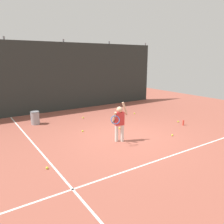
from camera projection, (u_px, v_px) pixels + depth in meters
ground_plane at (124, 137)px, 8.03m from camera, size 20.00×20.00×0.00m
court_line_baseline at (167, 157)px, 6.36m from camera, size 9.00×0.05×0.00m
court_line_sideline at (34, 145)px, 7.29m from camera, size 0.05×9.00×0.00m
back_fence_windscreen at (66, 77)px, 11.84m from camera, size 11.47×0.08×3.55m
fence_post_1 at (8, 78)px, 10.37m from camera, size 0.09×0.09×3.70m
fence_post_2 at (65, 75)px, 11.87m from camera, size 0.09×0.09×3.70m
fence_post_3 at (109, 74)px, 13.37m from camera, size 0.09×0.09×3.70m
fence_post_4 at (144, 72)px, 14.87m from camera, size 0.09×0.09×3.70m
tennis_player at (119, 121)px, 7.41m from camera, size 0.83×0.57×1.35m
ball_hopper at (35, 118)px, 9.49m from camera, size 0.38×0.38×0.56m
water_bottle at (183, 123)px, 9.39m from camera, size 0.07×0.07×0.22m
tennis_ball_0 at (135, 113)px, 11.30m from camera, size 0.07×0.07×0.07m
tennis_ball_1 at (83, 118)px, 10.47m from camera, size 0.07×0.07×0.07m
tennis_ball_2 at (47, 168)px, 5.68m from camera, size 0.07×0.07×0.07m
tennis_ball_3 at (172, 135)px, 8.11m from camera, size 0.07×0.07×0.07m
tennis_ball_4 at (83, 131)px, 8.56m from camera, size 0.07×0.07×0.07m
tennis_ball_5 at (178, 122)px, 9.83m from camera, size 0.07×0.07×0.07m
tennis_ball_6 at (120, 128)px, 8.90m from camera, size 0.07×0.07×0.07m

